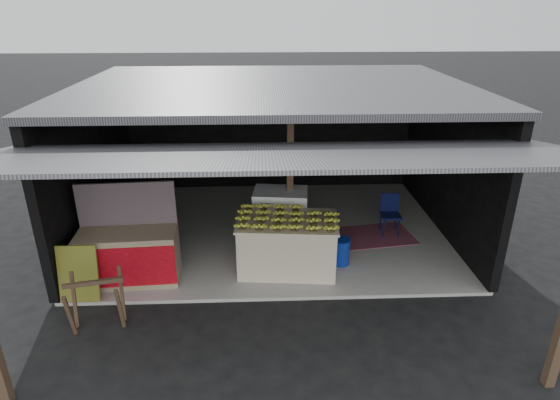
{
  "coord_description": "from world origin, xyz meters",
  "views": [
    {
      "loc": [
        -0.23,
        -6.23,
        4.4
      ],
      "look_at": [
        0.1,
        1.54,
        1.1
      ],
      "focal_mm": 30.0,
      "sensor_mm": 36.0,
      "label": 1
    }
  ],
  "objects_px": {
    "neighbor_stall": "(129,254)",
    "water_barrel": "(341,252)",
    "plastic_chair": "(390,210)",
    "banana_table": "(287,244)",
    "white_crate": "(281,218)",
    "sawhorse": "(96,299)"
  },
  "relations": [
    {
      "from": "banana_table",
      "to": "neighbor_stall",
      "type": "xyz_separation_m",
      "value": [
        -2.64,
        -0.25,
        0.02
      ]
    },
    {
      "from": "banana_table",
      "to": "white_crate",
      "type": "xyz_separation_m",
      "value": [
        -0.08,
        0.91,
        0.08
      ]
    },
    {
      "from": "white_crate",
      "to": "neighbor_stall",
      "type": "relative_size",
      "value": 0.67
    },
    {
      "from": "sawhorse",
      "to": "water_barrel",
      "type": "height_order",
      "value": "sawhorse"
    },
    {
      "from": "water_barrel",
      "to": "plastic_chair",
      "type": "xyz_separation_m",
      "value": [
        1.18,
        1.22,
        0.25
      ]
    },
    {
      "from": "plastic_chair",
      "to": "white_crate",
      "type": "bearing_deg",
      "value": -166.27
    },
    {
      "from": "neighbor_stall",
      "to": "banana_table",
      "type": "bearing_deg",
      "value": 1.91
    },
    {
      "from": "white_crate",
      "to": "sawhorse",
      "type": "xyz_separation_m",
      "value": [
        -2.74,
        -2.37,
        -0.11
      ]
    },
    {
      "from": "banana_table",
      "to": "sawhorse",
      "type": "height_order",
      "value": "banana_table"
    },
    {
      "from": "water_barrel",
      "to": "plastic_chair",
      "type": "distance_m",
      "value": 1.72
    },
    {
      "from": "neighbor_stall",
      "to": "plastic_chair",
      "type": "xyz_separation_m",
      "value": [
        4.79,
        1.59,
        -0.02
      ]
    },
    {
      "from": "sawhorse",
      "to": "water_barrel",
      "type": "xyz_separation_m",
      "value": [
        3.78,
        1.57,
        -0.22
      ]
    },
    {
      "from": "white_crate",
      "to": "neighbor_stall",
      "type": "xyz_separation_m",
      "value": [
        -2.57,
        -1.16,
        -0.06
      ]
    },
    {
      "from": "sawhorse",
      "to": "white_crate",
      "type": "bearing_deg",
      "value": 29.31
    },
    {
      "from": "banana_table",
      "to": "sawhorse",
      "type": "xyz_separation_m",
      "value": [
        -2.81,
        -1.46,
        -0.02
      ]
    },
    {
      "from": "neighbor_stall",
      "to": "water_barrel",
      "type": "bearing_deg",
      "value": 2.26
    },
    {
      "from": "white_crate",
      "to": "neighbor_stall",
      "type": "distance_m",
      "value": 2.82
    },
    {
      "from": "plastic_chair",
      "to": "sawhorse",
      "type": "bearing_deg",
      "value": -147.67
    },
    {
      "from": "plastic_chair",
      "to": "water_barrel",
      "type": "bearing_deg",
      "value": -131.16
    },
    {
      "from": "banana_table",
      "to": "white_crate",
      "type": "relative_size",
      "value": 1.61
    },
    {
      "from": "banana_table",
      "to": "white_crate",
      "type": "distance_m",
      "value": 0.92
    },
    {
      "from": "banana_table",
      "to": "neighbor_stall",
      "type": "distance_m",
      "value": 2.66
    }
  ]
}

